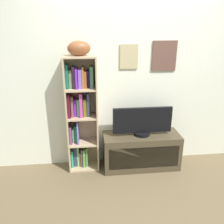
{
  "coord_description": "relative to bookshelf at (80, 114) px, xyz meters",
  "views": [
    {
      "loc": [
        -0.61,
        -1.97,
        1.92
      ],
      "look_at": [
        -0.3,
        0.85,
        0.87
      ],
      "focal_mm": 37.51,
      "sensor_mm": 36.0,
      "label": 1
    }
  ],
  "objects": [
    {
      "name": "back_wall",
      "position": [
        0.72,
        0.14,
        0.49
      ],
      "size": [
        4.8,
        0.08,
        2.59
      ],
      "color": "silver",
      "rests_on": "ground"
    },
    {
      "name": "bookshelf",
      "position": [
        0.0,
        0.0,
        0.0
      ],
      "size": [
        0.41,
        0.28,
        1.57
      ],
      "color": "tan",
      "rests_on": "ground"
    },
    {
      "name": "television",
      "position": [
        0.83,
        -0.1,
        -0.11
      ],
      "size": [
        0.81,
        0.22,
        0.4
      ],
      "color": "black",
      "rests_on": "tv_stand"
    },
    {
      "name": "football",
      "position": [
        0.02,
        -0.03,
        0.86
      ],
      "size": [
        0.31,
        0.23,
        0.18
      ],
      "primitive_type": "ellipsoid",
      "rotation": [
        0.0,
        0.0,
        0.2
      ],
      "color": "brown",
      "rests_on": "bookshelf"
    },
    {
      "name": "tv_stand",
      "position": [
        0.83,
        -0.1,
        -0.56
      ],
      "size": [
        1.06,
        0.4,
        0.5
      ],
      "color": "#433827",
      "rests_on": "ground"
    },
    {
      "name": "ground",
      "position": [
        0.71,
        -0.99,
        -0.83
      ],
      "size": [
        5.2,
        5.2,
        0.04
      ],
      "primitive_type": "cube",
      "color": "brown"
    }
  ]
}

